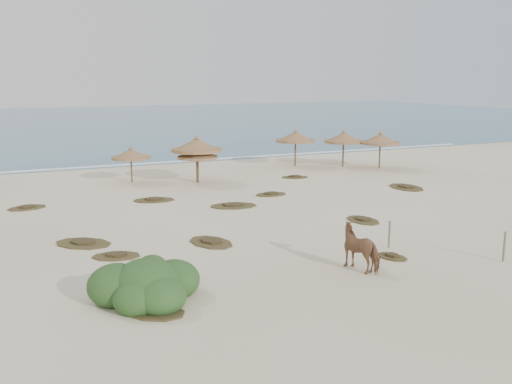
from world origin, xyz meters
The scene contains 25 objects.
ground centered at (0.00, 0.00, 0.00)m, with size 160.00×160.00×0.00m, color beige.
ocean centered at (0.00, 75.00, 0.00)m, with size 200.00×100.00×0.01m, color #2D6A87.
foam_line centered at (0.00, 26.00, 0.00)m, with size 70.00×0.60×0.01m, color white.
palapa_2 centered at (-1.37, 17.90, 1.91)m, with size 3.38×3.38×2.47m.
palapa_3 centered at (2.65, 15.77, 1.99)m, with size 3.45×3.45×2.56m.
palapa_4 centered at (2.70, 16.12, 2.49)m, with size 3.43×3.43×3.21m.
palapa_5 centered at (12.24, 19.64, 2.32)m, with size 3.29×3.29×2.99m.
palapa_6 centered at (15.57, 17.78, 2.28)m, with size 3.43×3.43×2.94m.
palapa_7 centered at (17.72, 15.89, 2.26)m, with size 3.48×3.48×2.92m.
horse centered at (2.27, -3.56, 0.82)m, with size 0.89×1.95×1.65m, color #8C5F3F.
fence_post_near centered at (4.92, -1.78, 0.57)m, with size 0.09×0.09×1.14m, color #706354.
fence_post_far centered at (7.76, -5.16, 0.60)m, with size 0.09×0.09×1.20m, color #706354.
bush centered at (-5.74, -3.28, 0.53)m, with size 3.62×3.19×1.62m.
scrub_1 centered at (-6.62, 4.13, 0.05)m, with size 2.99×2.95×0.16m.
scrub_2 centered at (-5.70, 1.75, 0.05)m, with size 2.18×1.75×0.16m.
scrub_3 centered at (2.02, 8.14, 0.05)m, with size 2.93×2.25×0.16m.
scrub_4 centered at (6.60, 2.42, 0.05)m, with size 1.35×2.07×0.16m.
scrub_5 centered at (14.24, 8.41, 0.05)m, with size 2.20×3.07×0.16m.
scrub_6 centered at (-8.36, 12.43, 0.05)m, with size 2.29×1.73×0.16m.
scrub_7 centered at (5.31, 10.08, 0.05)m, with size 1.98×1.30×0.16m.
scrub_9 centered at (-1.62, 1.96, 0.05)m, with size 2.10×2.68×0.16m.
scrub_10 centered at (9.57, 14.83, 0.05)m, with size 2.22×1.81×0.16m.
scrub_11 centered at (-5.79, -4.27, 0.05)m, with size 2.35×2.32×0.16m.
scrub_12 centered at (4.16, -2.95, 0.05)m, with size 1.20×1.52×0.16m.
scrub_13 centered at (-1.56, 11.48, 0.05)m, with size 2.65×2.03×0.16m.
Camera 1 is at (-9.82, -20.22, 6.97)m, focal length 40.00 mm.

